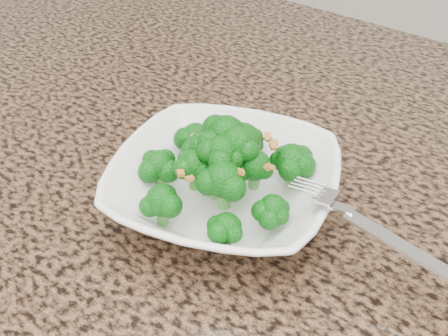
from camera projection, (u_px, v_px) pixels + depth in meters
The scene contains 5 objects.
granite_counter at pixel (316, 263), 0.53m from camera, with size 1.64×1.04×0.03m, color brown.
bowl at pixel (224, 186), 0.56m from camera, with size 0.22×0.22×0.05m, color white.
broccoli_pile at pixel (224, 138), 0.52m from camera, with size 0.19×0.19×0.06m, color #0B640D, non-canonical shape.
garlic_topping at pixel (224, 106), 0.50m from camera, with size 0.12×0.12×0.01m, color #B87B2C, non-canonical shape.
fork at pixel (346, 210), 0.48m from camera, with size 0.18×0.03×0.01m, color silver, non-canonical shape.
Camera 1 is at (0.16, -0.04, 1.28)m, focal length 45.00 mm.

